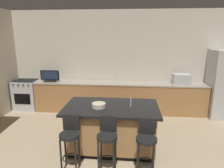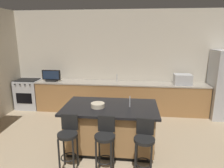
{
  "view_description": "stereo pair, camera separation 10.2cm",
  "coord_description": "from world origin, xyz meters",
  "px_view_note": "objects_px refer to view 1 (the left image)",
  "views": [
    {
      "loc": [
        0.26,
        -1.91,
        2.29
      ],
      "look_at": [
        -0.15,
        2.66,
        1.16
      ],
      "focal_mm": 32.43,
      "sensor_mm": 36.0,
      "label": 1
    },
    {
      "loc": [
        0.36,
        -1.9,
        2.29
      ],
      "look_at": [
        -0.15,
        2.66,
        1.16
      ],
      "focal_mm": 32.43,
      "sensor_mm": 36.0,
      "label": 2
    }
  ],
  "objects_px": {
    "tv_monitor": "(50,76)",
    "bar_stool_left": "(70,139)",
    "kitchen_island": "(111,127)",
    "microwave": "(181,79)",
    "refrigerator": "(224,84)",
    "tv_remote": "(98,106)",
    "range_oven": "(27,94)",
    "fruit_bowl": "(99,105)",
    "bar_stool_right": "(146,143)",
    "bar_stool_center": "(107,141)"
  },
  "relations": [
    {
      "from": "refrigerator",
      "to": "tv_monitor",
      "type": "height_order",
      "value": "refrigerator"
    },
    {
      "from": "tv_monitor",
      "to": "bar_stool_left",
      "type": "xyz_separation_m",
      "value": [
        1.41,
        -2.74,
        -0.48
      ]
    },
    {
      "from": "tv_monitor",
      "to": "bar_stool_center",
      "type": "distance_m",
      "value": 3.46
    },
    {
      "from": "bar_stool_right",
      "to": "fruit_bowl",
      "type": "distance_m",
      "value": 1.16
    },
    {
      "from": "range_oven",
      "to": "microwave",
      "type": "bearing_deg",
      "value": 0.01
    },
    {
      "from": "fruit_bowl",
      "to": "kitchen_island",
      "type": "bearing_deg",
      "value": 20.26
    },
    {
      "from": "range_oven",
      "to": "microwave",
      "type": "height_order",
      "value": "microwave"
    },
    {
      "from": "kitchen_island",
      "to": "microwave",
      "type": "xyz_separation_m",
      "value": [
        1.82,
        2.07,
        0.58
      ]
    },
    {
      "from": "tv_monitor",
      "to": "kitchen_island",
      "type": "bearing_deg",
      "value": -44.59
    },
    {
      "from": "bar_stool_center",
      "to": "bar_stool_left",
      "type": "bearing_deg",
      "value": -179.09
    },
    {
      "from": "tv_monitor",
      "to": "bar_stool_left",
      "type": "distance_m",
      "value": 3.12
    },
    {
      "from": "refrigerator",
      "to": "bar_stool_left",
      "type": "height_order",
      "value": "refrigerator"
    },
    {
      "from": "kitchen_island",
      "to": "refrigerator",
      "type": "relative_size",
      "value": 0.98
    },
    {
      "from": "kitchen_island",
      "to": "fruit_bowl",
      "type": "bearing_deg",
      "value": -159.74
    },
    {
      "from": "bar_stool_left",
      "to": "refrigerator",
      "type": "bearing_deg",
      "value": 36.28
    },
    {
      "from": "refrigerator",
      "to": "microwave",
      "type": "relative_size",
      "value": 3.92
    },
    {
      "from": "bar_stool_right",
      "to": "tv_remote",
      "type": "relative_size",
      "value": 5.63
    },
    {
      "from": "microwave",
      "to": "bar_stool_left",
      "type": "height_order",
      "value": "microwave"
    },
    {
      "from": "range_oven",
      "to": "refrigerator",
      "type": "bearing_deg",
      "value": -0.84
    },
    {
      "from": "tv_monitor",
      "to": "bar_stool_right",
      "type": "relative_size",
      "value": 0.59
    },
    {
      "from": "refrigerator",
      "to": "bar_stool_left",
      "type": "bearing_deg",
      "value": -143.1
    },
    {
      "from": "microwave",
      "to": "bar_stool_right",
      "type": "bearing_deg",
      "value": -112.79
    },
    {
      "from": "refrigerator",
      "to": "tv_monitor",
      "type": "xyz_separation_m",
      "value": [
        -5.02,
        0.03,
        0.12
      ]
    },
    {
      "from": "bar_stool_center",
      "to": "kitchen_island",
      "type": "bearing_deg",
      "value": 92.47
    },
    {
      "from": "microwave",
      "to": "fruit_bowl",
      "type": "relative_size",
      "value": 1.8
    },
    {
      "from": "microwave",
      "to": "bar_stool_right",
      "type": "xyz_separation_m",
      "value": [
        -1.18,
        -2.8,
        -0.47
      ]
    },
    {
      "from": "range_oven",
      "to": "fruit_bowl",
      "type": "bearing_deg",
      "value": -39.52
    },
    {
      "from": "kitchen_island",
      "to": "bar_stool_right",
      "type": "xyz_separation_m",
      "value": [
        0.64,
        -0.74,
        0.1
      ]
    },
    {
      "from": "refrigerator",
      "to": "tv_remote",
      "type": "distance_m",
      "value": 3.83
    },
    {
      "from": "range_oven",
      "to": "bar_stool_right",
      "type": "bearing_deg",
      "value": -38.8
    },
    {
      "from": "tv_monitor",
      "to": "bar_stool_right",
      "type": "distance_m",
      "value": 3.87
    },
    {
      "from": "kitchen_island",
      "to": "bar_stool_right",
      "type": "distance_m",
      "value": 0.98
    },
    {
      "from": "microwave",
      "to": "tv_monitor",
      "type": "height_order",
      "value": "tv_monitor"
    },
    {
      "from": "refrigerator",
      "to": "tv_remote",
      "type": "xyz_separation_m",
      "value": [
        -3.23,
        -2.05,
        -0.02
      ]
    },
    {
      "from": "range_oven",
      "to": "bar_stool_right",
      "type": "height_order",
      "value": "bar_stool_right"
    },
    {
      "from": "range_oven",
      "to": "kitchen_island",
      "type": "bearing_deg",
      "value": -35.96
    },
    {
      "from": "range_oven",
      "to": "bar_stool_center",
      "type": "bearing_deg",
      "value": -44.6
    },
    {
      "from": "bar_stool_right",
      "to": "bar_stool_left",
      "type": "bearing_deg",
      "value": -174.91
    },
    {
      "from": "tv_monitor",
      "to": "range_oven",
      "type": "bearing_deg",
      "value": 176.39
    },
    {
      "from": "bar_stool_left",
      "to": "tv_remote",
      "type": "relative_size",
      "value": 5.67
    },
    {
      "from": "kitchen_island",
      "to": "tv_monitor",
      "type": "distance_m",
      "value": 2.93
    },
    {
      "from": "bar_stool_center",
      "to": "tv_remote",
      "type": "xyz_separation_m",
      "value": [
        -0.26,
        0.68,
        0.34
      ]
    },
    {
      "from": "microwave",
      "to": "fruit_bowl",
      "type": "xyz_separation_m",
      "value": [
        -2.06,
        -2.15,
        -0.09
      ]
    },
    {
      "from": "refrigerator",
      "to": "range_oven",
      "type": "relative_size",
      "value": 2.05
    },
    {
      "from": "bar_stool_right",
      "to": "refrigerator",
      "type": "bearing_deg",
      "value": 54.95
    },
    {
      "from": "tv_monitor",
      "to": "bar_stool_left",
      "type": "bearing_deg",
      "value": -62.78
    },
    {
      "from": "kitchen_island",
      "to": "bar_stool_left",
      "type": "distance_m",
      "value": 0.97
    },
    {
      "from": "bar_stool_left",
      "to": "fruit_bowl",
      "type": "xyz_separation_m",
      "value": [
        0.4,
        0.64,
        0.38
      ]
    },
    {
      "from": "kitchen_island",
      "to": "bar_stool_right",
      "type": "relative_size",
      "value": 1.92
    },
    {
      "from": "tv_remote",
      "to": "kitchen_island",
      "type": "bearing_deg",
      "value": 57.32
    }
  ]
}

